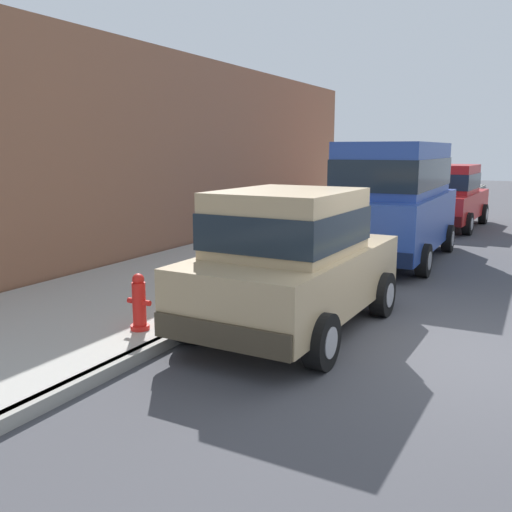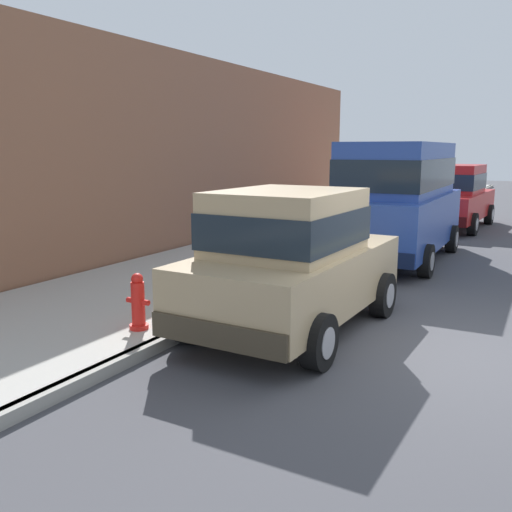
{
  "view_description": "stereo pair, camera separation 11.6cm",
  "coord_description": "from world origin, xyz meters",
  "px_view_note": "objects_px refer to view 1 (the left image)",
  "views": [
    {
      "loc": [
        0.83,
        -6.72,
        2.38
      ],
      "look_at": [
        -2.94,
        0.35,
        0.85
      ],
      "focal_mm": 39.23,
      "sensor_mm": 36.0,
      "label": 1
    },
    {
      "loc": [
        0.93,
        -6.66,
        2.38
      ],
      "look_at": [
        -2.94,
        0.35,
        0.85
      ],
      "focal_mm": 39.23,
      "sensor_mm": 36.0,
      "label": 2
    }
  ],
  "objects_px": {
    "car_blue_van": "(395,196)",
    "dog_tan": "(213,268)",
    "car_red_sedan": "(446,195)",
    "fire_hydrant": "(139,304)",
    "car_tan_hatchback": "(292,259)"
  },
  "relations": [
    {
      "from": "dog_tan",
      "to": "fire_hydrant",
      "type": "relative_size",
      "value": 1.04
    },
    {
      "from": "car_tan_hatchback",
      "to": "fire_hydrant",
      "type": "bearing_deg",
      "value": -140.75
    },
    {
      "from": "car_red_sedan",
      "to": "dog_tan",
      "type": "xyz_separation_m",
      "value": [
        -2.0,
        -10.23,
        -0.55
      ]
    },
    {
      "from": "car_red_sedan",
      "to": "fire_hydrant",
      "type": "xyz_separation_m",
      "value": [
        -1.55,
        -12.66,
        -0.51
      ]
    },
    {
      "from": "car_tan_hatchback",
      "to": "dog_tan",
      "type": "distance_m",
      "value": 2.38
    },
    {
      "from": "car_tan_hatchback",
      "to": "car_blue_van",
      "type": "height_order",
      "value": "car_blue_van"
    },
    {
      "from": "car_blue_van",
      "to": "car_red_sedan",
      "type": "relative_size",
      "value": 1.06
    },
    {
      "from": "car_red_sedan",
      "to": "dog_tan",
      "type": "height_order",
      "value": "car_red_sedan"
    },
    {
      "from": "car_blue_van",
      "to": "dog_tan",
      "type": "height_order",
      "value": "car_blue_van"
    },
    {
      "from": "car_tan_hatchback",
      "to": "car_red_sedan",
      "type": "bearing_deg",
      "value": 89.91
    },
    {
      "from": "car_red_sedan",
      "to": "fire_hydrant",
      "type": "height_order",
      "value": "car_red_sedan"
    },
    {
      "from": "car_blue_van",
      "to": "dog_tan",
      "type": "distance_m",
      "value": 4.85
    },
    {
      "from": "car_blue_van",
      "to": "car_red_sedan",
      "type": "height_order",
      "value": "car_blue_van"
    },
    {
      "from": "car_red_sedan",
      "to": "dog_tan",
      "type": "distance_m",
      "value": 10.44
    },
    {
      "from": "car_tan_hatchback",
      "to": "car_blue_van",
      "type": "bearing_deg",
      "value": 91.03
    }
  ]
}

